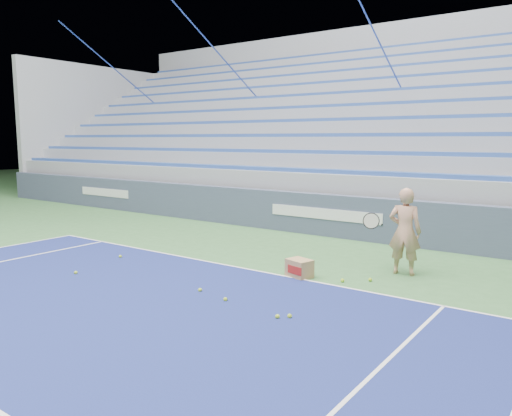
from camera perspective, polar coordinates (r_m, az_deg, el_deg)
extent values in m
cube|color=white|center=(10.05, -2.74, -6.65)|extent=(10.97, 0.05, 0.00)
cube|color=#3E485F|center=(13.24, 8.08, -0.80)|extent=(30.00, 0.30, 1.10)
cube|color=white|center=(19.02, -16.93, 1.72)|extent=(2.60, 0.02, 0.28)
cube|color=white|center=(13.09, 7.76, -0.67)|extent=(3.20, 0.02, 0.28)
cube|color=#94969C|center=(17.37, 15.09, 1.07)|extent=(30.00, 8.50, 1.10)
cube|color=#94969C|center=(17.30, 15.18, 3.70)|extent=(30.00, 8.50, 0.50)
cube|color=#2B4C9D|center=(13.72, 9.48, 4.12)|extent=(29.60, 0.42, 0.11)
cube|color=#94969C|center=(17.67, 15.73, 5.39)|extent=(30.00, 7.65, 0.50)
cube|color=#2B4C9D|center=(14.47, 11.03, 6.25)|extent=(29.60, 0.42, 0.11)
cube|color=#94969C|center=(18.05, 16.26, 7.00)|extent=(30.00, 6.80, 0.50)
cube|color=#2B4C9D|center=(15.24, 12.44, 8.17)|extent=(29.60, 0.42, 0.11)
cube|color=#94969C|center=(18.46, 16.76, 8.55)|extent=(30.00, 5.95, 0.50)
cube|color=#2B4C9D|center=(16.03, 13.72, 9.90)|extent=(29.60, 0.42, 0.11)
cube|color=#94969C|center=(18.87, 17.26, 10.03)|extent=(30.00, 5.10, 0.50)
cube|color=#2B4C9D|center=(16.85, 14.89, 11.45)|extent=(29.60, 0.42, 0.11)
cube|color=#94969C|center=(19.30, 17.73, 11.44)|extent=(30.00, 4.25, 0.50)
cube|color=#2B4C9D|center=(17.68, 15.96, 12.86)|extent=(29.60, 0.42, 0.11)
cube|color=#94969C|center=(19.75, 18.19, 12.79)|extent=(30.00, 3.40, 0.50)
cube|color=#2B4C9D|center=(18.53, 16.94, 14.14)|extent=(29.60, 0.42, 0.11)
cube|color=#94969C|center=(20.20, 18.63, 14.08)|extent=(30.00, 2.55, 0.50)
cube|color=#2B4C9D|center=(19.39, 17.85, 15.30)|extent=(29.60, 0.42, 0.11)
cube|color=#94969C|center=(20.66, 19.05, 15.31)|extent=(30.00, 1.70, 0.50)
cube|color=#2B4C9D|center=(20.26, 18.69, 16.36)|extent=(29.60, 0.42, 0.11)
cube|color=#94969C|center=(21.14, 19.46, 16.49)|extent=(30.00, 0.85, 0.50)
cube|color=#2B4C9D|center=(21.14, 19.46, 17.33)|extent=(29.60, 0.42, 0.11)
cube|color=#94969C|center=(26.67, -17.15, 8.67)|extent=(0.30, 8.80, 6.10)
cube|color=#94969C|center=(21.60, 19.75, 10.41)|extent=(31.00, 0.40, 7.30)
cylinder|color=#304BAA|center=(24.32, -12.70, 12.59)|extent=(0.05, 8.53, 5.04)
cylinder|color=#304BAA|center=(20.27, -1.02, 13.75)|extent=(0.05, 8.53, 5.04)
cylinder|color=#304BAA|center=(17.38, 15.58, 14.44)|extent=(0.05, 8.53, 5.04)
imported|color=tan|center=(9.73, 16.64, -2.58)|extent=(0.65, 0.48, 1.64)
cylinder|color=black|center=(9.60, 14.21, -1.86)|extent=(0.12, 0.27, 0.08)
cylinder|color=beige|center=(9.36, 13.03, -1.44)|extent=(0.29, 0.16, 0.28)
torus|color=black|center=(9.36, 13.03, -1.44)|extent=(0.31, 0.18, 0.30)
cube|color=#A88151|center=(9.31, 4.98, -6.88)|extent=(0.52, 0.44, 0.33)
cube|color=#B21E19|center=(9.16, 4.42, -7.11)|extent=(0.35, 0.11, 0.15)
sphere|color=#ADD22B|center=(11.13, -15.25, -5.37)|extent=(0.07, 0.07, 0.07)
sphere|color=#ADD22B|center=(7.25, 2.47, -12.30)|extent=(0.07, 0.07, 0.07)
sphere|color=#ADD22B|center=(10.07, -19.91, -6.97)|extent=(0.07, 0.07, 0.07)
sphere|color=#ADD22B|center=(7.98, -3.51, -10.38)|extent=(0.07, 0.07, 0.07)
sphere|color=#ADD22B|center=(7.28, 3.86, -12.22)|extent=(0.07, 0.07, 0.07)
sphere|color=#ADD22B|center=(9.11, 9.86, -8.15)|extent=(0.07, 0.07, 0.07)
sphere|color=#ADD22B|center=(8.49, -6.41, -9.30)|extent=(0.07, 0.07, 0.07)
sphere|color=#ADD22B|center=(9.26, 12.93, -7.99)|extent=(0.07, 0.07, 0.07)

